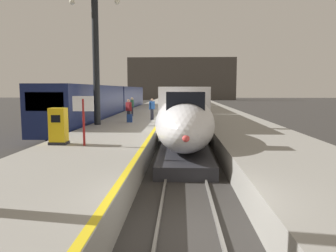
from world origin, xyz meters
TOP-DOWN VIEW (x-y plane):
  - ground_plane at (0.00, 0.00)m, footprint 260.00×260.00m
  - platform_left at (-4.05, 24.75)m, footprint 4.80×110.00m
  - platform_right at (4.05, 24.75)m, footprint 4.80×110.00m
  - platform_left_safety_stripe at (-1.77, 24.75)m, footprint 0.20×107.80m
  - rail_main_left at (-0.75, 27.50)m, footprint 0.08×110.00m
  - rail_main_right at (0.75, 27.50)m, footprint 0.08×110.00m
  - rail_secondary_left at (-8.85, 27.50)m, footprint 0.08×110.00m
  - rail_secondary_right at (-7.35, 27.50)m, footprint 0.08×110.00m
  - highspeed_train_main at (0.00, 41.56)m, footprint 2.92×76.23m
  - regional_train_adjacent at (-8.10, 29.30)m, footprint 2.85×36.60m
  - station_column_mid at (-5.90, 14.54)m, footprint 4.00×0.68m
  - passenger_near_edge at (-4.03, 16.31)m, footprint 0.48×0.40m
  - passenger_mid_platform at (-4.59, 21.86)m, footprint 0.34×0.54m
  - passenger_far_waiting at (-2.49, 18.37)m, footprint 0.42×0.43m
  - rolling_suitcase at (-3.96, 16.25)m, footprint 0.40×0.22m
  - ticket_machine_yellow at (-5.55, 6.55)m, footprint 0.76×0.62m
  - departure_info_board at (-4.33, 6.24)m, footprint 0.90×0.10m
  - terminus_back_wall at (0.00, 102.00)m, footprint 36.00×2.00m

SIDE VIEW (x-z plane):
  - ground_plane at x=0.00m, z-range 0.00..0.00m
  - rail_main_left at x=-0.75m, z-range 0.00..0.12m
  - rail_main_right at x=0.75m, z-range 0.00..0.12m
  - rail_secondary_left at x=-8.85m, z-range 0.00..0.12m
  - rail_secondary_right at x=-7.35m, z-range 0.00..0.12m
  - platform_left at x=-4.05m, z-range 0.00..1.05m
  - platform_right at x=4.05m, z-range 0.00..1.05m
  - platform_left_safety_stripe at x=-1.77m, z-range 1.05..1.06m
  - rolling_suitcase at x=-3.96m, z-range 0.86..1.85m
  - ticket_machine_yellow at x=-5.55m, z-range 0.99..2.59m
  - highspeed_train_main at x=0.00m, z-range 0.17..3.77m
  - passenger_near_edge at x=-4.03m, z-range 1.19..2.88m
  - passenger_mid_platform at x=-4.59m, z-range 1.19..2.88m
  - passenger_far_waiting at x=-2.49m, z-range 1.19..2.88m
  - regional_train_adjacent at x=-8.10m, z-range 0.23..4.03m
  - departure_info_board at x=-4.33m, z-range 1.50..3.62m
  - station_column_mid at x=-5.90m, z-range 1.98..11.06m
  - terminus_back_wall at x=0.00m, z-range 0.00..14.00m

